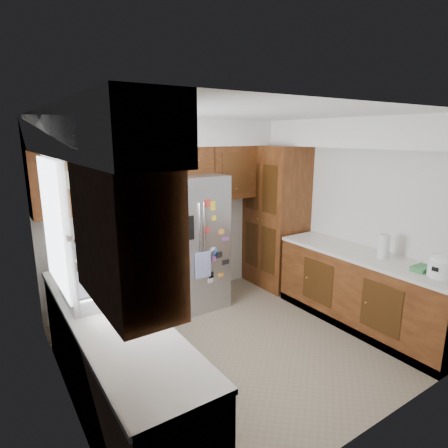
% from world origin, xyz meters
% --- Properties ---
extents(floor, '(3.60, 3.60, 0.00)m').
position_xyz_m(floor, '(0.00, 0.00, 0.00)').
color(floor, gray).
rests_on(floor, ground).
extents(room_shell, '(3.64, 3.24, 2.52)m').
position_xyz_m(room_shell, '(-0.11, 0.36, 1.82)').
color(room_shell, silver).
rests_on(room_shell, ground).
extents(left_counter_run, '(1.36, 3.20, 0.92)m').
position_xyz_m(left_counter_run, '(-1.36, 0.03, 0.43)').
color(left_counter_run, '#431E0D').
rests_on(left_counter_run, ground).
extents(right_counter_run, '(0.63, 2.25, 0.92)m').
position_xyz_m(right_counter_run, '(1.50, -0.47, 0.42)').
color(right_counter_run, '#431E0D').
rests_on(right_counter_run, ground).
extents(pantry, '(0.60, 0.90, 2.15)m').
position_xyz_m(pantry, '(1.50, 1.15, 1.07)').
color(pantry, '#431E0D').
rests_on(pantry, ground).
extents(fridge, '(0.90, 0.79, 1.80)m').
position_xyz_m(fridge, '(-0.00, 1.20, 0.90)').
color(fridge, gray).
rests_on(fridge, ground).
extents(bridge_cabinet, '(0.96, 0.34, 0.35)m').
position_xyz_m(bridge_cabinet, '(0.00, 1.43, 1.98)').
color(bridge_cabinet, '#431E0D').
rests_on(bridge_cabinet, fridge).
extents(fridge_top_items, '(0.96, 0.32, 0.28)m').
position_xyz_m(fridge_top_items, '(-0.02, 1.38, 2.28)').
color(fridge_top_items, '#2D5AB7').
rests_on(fridge_top_items, bridge_cabinet).
extents(sink_assembly, '(0.52, 0.70, 0.37)m').
position_xyz_m(sink_assembly, '(-1.50, 0.10, 0.99)').
color(sink_assembly, silver).
rests_on(sink_assembly, left_counter_run).
extents(left_counter_clutter, '(0.35, 0.91, 0.38)m').
position_xyz_m(left_counter_clutter, '(-1.48, 0.82, 1.05)').
color(left_counter_clutter, black).
rests_on(left_counter_clutter, left_counter_run).
extents(rice_cooker, '(0.27, 0.26, 0.23)m').
position_xyz_m(rice_cooker, '(1.50, -1.34, 1.04)').
color(rice_cooker, white).
rests_on(rice_cooker, right_counter_run).
extents(paper_towel, '(0.12, 0.12, 0.28)m').
position_xyz_m(paper_towel, '(1.54, -0.67, 1.06)').
color(paper_towel, white).
rests_on(paper_towel, right_counter_run).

